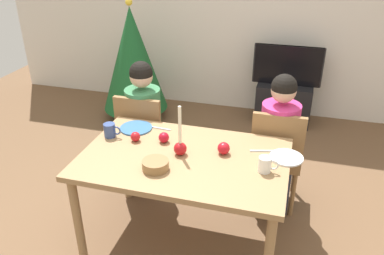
{
  "coord_description": "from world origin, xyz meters",
  "views": [
    {
      "loc": [
        0.66,
        -2.15,
        2.14
      ],
      "look_at": [
        0.0,
        0.2,
        0.87
      ],
      "focal_mm": 36.4,
      "sensor_mm": 36.0,
      "label": 1
    }
  ],
  "objects_px": {
    "candle_centerpiece": "(180,145)",
    "bowl_walnuts": "(155,165)",
    "chair_right": "(276,154)",
    "apple_by_left_plate": "(164,137)",
    "person_right_child": "(277,146)",
    "apple_near_candle": "(135,137)",
    "dining_table": "(184,167)",
    "tv": "(288,65)",
    "mug_right": "(265,165)",
    "tv_stand": "(283,103)",
    "apple_by_right_mug": "(224,148)",
    "christmas_tree": "(133,59)",
    "plate_left": "(136,128)",
    "mug_left": "(110,130)",
    "chair_left": "(143,135)",
    "person_left_child": "(144,128)",
    "plate_right": "(286,157)"
  },
  "relations": [
    {
      "from": "candle_centerpiece",
      "to": "bowl_walnuts",
      "type": "bearing_deg",
      "value": -114.64
    },
    {
      "from": "chair_right",
      "to": "apple_by_left_plate",
      "type": "relative_size",
      "value": 11.78
    },
    {
      "from": "person_right_child",
      "to": "bowl_walnuts",
      "type": "height_order",
      "value": "person_right_child"
    },
    {
      "from": "candle_centerpiece",
      "to": "apple_near_candle",
      "type": "height_order",
      "value": "candle_centerpiece"
    },
    {
      "from": "dining_table",
      "to": "chair_right",
      "type": "relative_size",
      "value": 1.56
    },
    {
      "from": "tv",
      "to": "mug_right",
      "type": "bearing_deg",
      "value": -90.25
    },
    {
      "from": "tv_stand",
      "to": "apple_by_right_mug",
      "type": "height_order",
      "value": "apple_by_right_mug"
    },
    {
      "from": "chair_right",
      "to": "christmas_tree",
      "type": "bearing_deg",
      "value": 143.82
    },
    {
      "from": "tv",
      "to": "apple_by_right_mug",
      "type": "relative_size",
      "value": 9.26
    },
    {
      "from": "tv_stand",
      "to": "apple_by_right_mug",
      "type": "xyz_separation_m",
      "value": [
        -0.31,
        -2.19,
        0.55
      ]
    },
    {
      "from": "plate_left",
      "to": "apple_near_candle",
      "type": "bearing_deg",
      "value": -67.83
    },
    {
      "from": "chair_right",
      "to": "mug_left",
      "type": "bearing_deg",
      "value": -157.8
    },
    {
      "from": "chair_left",
      "to": "dining_table",
      "type": "bearing_deg",
      "value": -47.51
    },
    {
      "from": "person_right_child",
      "to": "dining_table",
      "type": "bearing_deg",
      "value": -132.65
    },
    {
      "from": "christmas_tree",
      "to": "candle_centerpiece",
      "type": "height_order",
      "value": "christmas_tree"
    },
    {
      "from": "tv_stand",
      "to": "apple_by_left_plate",
      "type": "bearing_deg",
      "value": -109.3
    },
    {
      "from": "chair_right",
      "to": "christmas_tree",
      "type": "height_order",
      "value": "christmas_tree"
    },
    {
      "from": "chair_left",
      "to": "apple_by_left_plate",
      "type": "relative_size",
      "value": 11.78
    },
    {
      "from": "chair_left",
      "to": "plate_left",
      "type": "height_order",
      "value": "chair_left"
    },
    {
      "from": "mug_right",
      "to": "apple_by_right_mug",
      "type": "relative_size",
      "value": 1.5
    },
    {
      "from": "chair_left",
      "to": "candle_centerpiece",
      "type": "xyz_separation_m",
      "value": [
        0.52,
        -0.59,
        0.31
      ]
    },
    {
      "from": "chair_left",
      "to": "chair_right",
      "type": "xyz_separation_m",
      "value": [
        1.15,
        0.0,
        0.0
      ]
    },
    {
      "from": "person_right_child",
      "to": "christmas_tree",
      "type": "height_order",
      "value": "christmas_tree"
    },
    {
      "from": "chair_right",
      "to": "tv_stand",
      "type": "xyz_separation_m",
      "value": [
        -0.03,
        1.69,
        -0.27
      ]
    },
    {
      "from": "bowl_walnuts",
      "to": "apple_by_left_plate",
      "type": "relative_size",
      "value": 2.25
    },
    {
      "from": "apple_near_candle",
      "to": "apple_by_right_mug",
      "type": "xyz_separation_m",
      "value": [
        0.65,
        -0.0,
        0.01
      ]
    },
    {
      "from": "person_left_child",
      "to": "apple_by_right_mug",
      "type": "xyz_separation_m",
      "value": [
        0.81,
        -0.53,
        0.22
      ]
    },
    {
      "from": "tv_stand",
      "to": "candle_centerpiece",
      "type": "xyz_separation_m",
      "value": [
        -0.59,
        -2.28,
        0.58
      ]
    },
    {
      "from": "person_right_child",
      "to": "christmas_tree",
      "type": "distance_m",
      "value": 2.21
    },
    {
      "from": "chair_right",
      "to": "tv_stand",
      "type": "distance_m",
      "value": 1.71
    },
    {
      "from": "plate_left",
      "to": "tv",
      "type": "bearing_deg",
      "value": 62.87
    },
    {
      "from": "apple_near_candle",
      "to": "christmas_tree",
      "type": "bearing_deg",
      "value": 113.99
    },
    {
      "from": "person_left_child",
      "to": "bowl_walnuts",
      "type": "distance_m",
      "value": 0.96
    },
    {
      "from": "chair_right",
      "to": "person_left_child",
      "type": "relative_size",
      "value": 0.77
    },
    {
      "from": "chair_left",
      "to": "mug_right",
      "type": "relative_size",
      "value": 7.02
    },
    {
      "from": "person_left_child",
      "to": "apple_near_candle",
      "type": "xyz_separation_m",
      "value": [
        0.16,
        -0.53,
        0.22
      ]
    },
    {
      "from": "tv_stand",
      "to": "christmas_tree",
      "type": "relative_size",
      "value": 0.45
    },
    {
      "from": "person_left_child",
      "to": "tv",
      "type": "distance_m",
      "value": 2.01
    },
    {
      "from": "apple_by_right_mug",
      "to": "chair_left",
      "type": "bearing_deg",
      "value": 148.14
    },
    {
      "from": "plate_right",
      "to": "bowl_walnuts",
      "type": "relative_size",
      "value": 1.31
    },
    {
      "from": "person_right_child",
      "to": "apple_by_right_mug",
      "type": "distance_m",
      "value": 0.67
    },
    {
      "from": "person_left_child",
      "to": "candle_centerpiece",
      "type": "relative_size",
      "value": 3.26
    },
    {
      "from": "dining_table",
      "to": "plate_right",
      "type": "height_order",
      "value": "plate_right"
    },
    {
      "from": "mug_right",
      "to": "tv_stand",
      "type": "bearing_deg",
      "value": 89.75
    },
    {
      "from": "tv_stand",
      "to": "plate_right",
      "type": "height_order",
      "value": "plate_right"
    },
    {
      "from": "chair_left",
      "to": "mug_left",
      "type": "height_order",
      "value": "chair_left"
    },
    {
      "from": "person_right_child",
      "to": "apple_near_candle",
      "type": "bearing_deg",
      "value": -151.73
    },
    {
      "from": "chair_left",
      "to": "christmas_tree",
      "type": "height_order",
      "value": "christmas_tree"
    },
    {
      "from": "chair_right",
      "to": "candle_centerpiece",
      "type": "bearing_deg",
      "value": -136.46
    },
    {
      "from": "dining_table",
      "to": "chair_left",
      "type": "relative_size",
      "value": 1.56
    }
  ]
}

